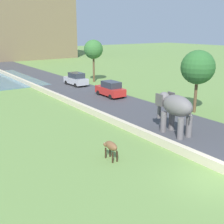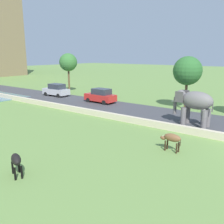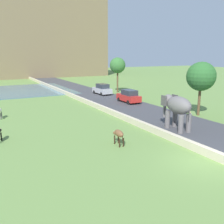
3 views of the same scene
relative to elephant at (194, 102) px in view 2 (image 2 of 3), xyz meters
name	(u,v)px [view 2 (image 2 of 3)]	position (x,y,z in m)	size (l,w,h in m)	color
road_surface	(83,103)	(1.56, 14.12, -2.01)	(7.00, 120.00, 0.06)	#424247
barrier_wall	(72,109)	(-2.24, 12.12, -1.76)	(0.40, 110.00, 0.56)	beige
elephant	(194,102)	(0.00, 0.00, 0.00)	(1.56, 3.50, 2.99)	slate
person_beside_elephant	(202,114)	(1.07, -0.47, -1.16)	(0.36, 0.22, 1.63)	#33333D
car_silver	(56,90)	(3.14, 20.85, -1.14)	(1.89, 4.05, 1.80)	#B7B7BC
car_red	(101,96)	(3.14, 12.62, -1.14)	(1.89, 4.05, 1.80)	red
cow_black	(16,160)	(-13.95, 3.99, -1.20)	(0.87, 1.40, 1.15)	black
cow_brown	(172,138)	(-6.28, -0.86, -1.20)	(0.48, 1.40, 1.15)	brown
tree_mid	(68,63)	(6.68, 21.93, 2.62)	(2.72, 2.72, 6.05)	brown
tree_far	(187,71)	(5.91, 2.88, 2.15)	(3.06, 3.06, 5.74)	brown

